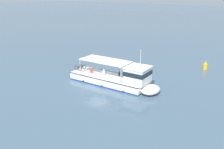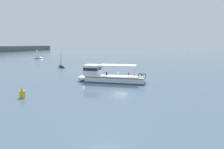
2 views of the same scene
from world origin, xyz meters
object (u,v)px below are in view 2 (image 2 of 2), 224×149
(sailboat_off_bow, at_px, (38,57))
(sailboat_horizon_east, at_px, (62,65))
(ferry_main, at_px, (107,76))
(channel_buoy, at_px, (22,93))

(sailboat_off_bow, xyz_separation_m, sailboat_horizon_east, (-34.52, -30.32, 0.00))
(ferry_main, height_order, channel_buoy, ferry_main)
(sailboat_horizon_east, bearing_deg, ferry_main, -136.54)
(ferry_main, xyz_separation_m, sailboat_horizon_east, (20.68, 19.60, -0.47))
(sailboat_horizon_east, xyz_separation_m, channel_buoy, (-34.28, -11.74, 0.03))
(ferry_main, xyz_separation_m, sailboat_off_bow, (55.21, 49.92, -0.47))
(ferry_main, distance_m, sailboat_horizon_east, 28.50)
(sailboat_off_bow, distance_m, sailboat_horizon_east, 45.95)
(sailboat_horizon_east, relative_size, channel_buoy, 3.86)
(sailboat_off_bow, distance_m, channel_buoy, 80.64)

